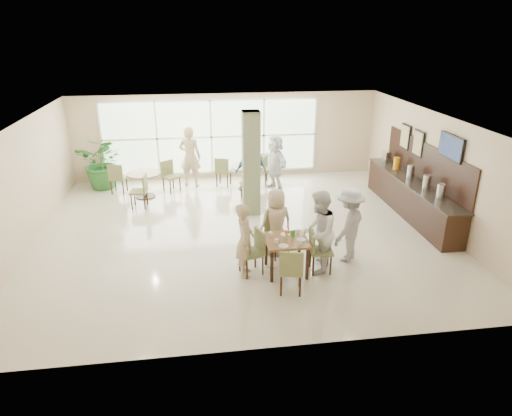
{
  "coord_description": "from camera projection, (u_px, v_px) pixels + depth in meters",
  "views": [
    {
      "loc": [
        -1.08,
        -10.38,
        4.83
      ],
      "look_at": [
        0.2,
        -1.2,
        1.1
      ],
      "focal_mm": 32.0,
      "sensor_mm": 36.0,
      "label": 1
    }
  ],
  "objects": [
    {
      "name": "teen_right",
      "position": [
        319.0,
        232.0,
        9.34
      ],
      "size": [
        0.96,
        1.06,
        1.77
      ],
      "primitive_type": "imported",
      "rotation": [
        0.0,
        0.0,
        -1.99
      ],
      "color": "white",
      "rests_on": "ground"
    },
    {
      "name": "buffet_counter",
      "position": [
        412.0,
        195.0,
        12.34
      ],
      "size": [
        0.64,
        4.7,
        1.95
      ],
      "color": "black",
      "rests_on": "ground"
    },
    {
      "name": "round_table_right",
      "position": [
        248.0,
        172.0,
        14.27
      ],
      "size": [
        1.04,
        1.04,
        0.75
      ],
      "color": "brown",
      "rests_on": "ground"
    },
    {
      "name": "tabletop_clutter",
      "position": [
        288.0,
        237.0,
        9.3
      ],
      "size": [
        0.74,
        0.73,
        0.21
      ],
      "color": "white",
      "rests_on": "main_table"
    },
    {
      "name": "chairs_table_right",
      "position": [
        246.0,
        175.0,
        14.26
      ],
      "size": [
        1.99,
        1.93,
        0.95
      ],
      "color": "olive",
      "rests_on": "ground"
    },
    {
      "name": "adult_a",
      "position": [
        251.0,
        172.0,
        13.37
      ],
      "size": [
        1.08,
        0.79,
        1.66
      ],
      "primitive_type": "imported",
      "rotation": [
        0.0,
        0.0,
        0.27
      ],
      "color": "#3F80BD",
      "rests_on": "ground"
    },
    {
      "name": "room_shell",
      "position": [
        241.0,
        166.0,
        10.84
      ],
      "size": [
        10.0,
        10.0,
        10.0
      ],
      "color": "white",
      "rests_on": "ground"
    },
    {
      "name": "teen_standing",
      "position": [
        349.0,
        225.0,
        9.8
      ],
      "size": [
        1.19,
        1.21,
        1.67
      ],
      "primitive_type": "imported",
      "rotation": [
        0.0,
        0.0,
        -2.32
      ],
      "color": "#A5A5A8",
      "rests_on": "ground"
    },
    {
      "name": "adult_standing",
      "position": [
        190.0,
        157.0,
        14.37
      ],
      "size": [
        0.81,
        0.65,
        1.93
      ],
      "primitive_type": "imported",
      "rotation": [
        0.0,
        0.0,
        2.85
      ],
      "color": "tan",
      "rests_on": "ground"
    },
    {
      "name": "column",
      "position": [
        251.0,
        164.0,
        12.11
      ],
      "size": [
        0.45,
        0.45,
        2.8
      ],
      "primitive_type": "cube",
      "color": "#676B4A",
      "rests_on": "ground"
    },
    {
      "name": "round_table_left",
      "position": [
        144.0,
        179.0,
        13.58
      ],
      "size": [
        0.99,
        0.99,
        0.75
      ],
      "color": "brown",
      "rests_on": "ground"
    },
    {
      "name": "window_bank",
      "position": [
        211.0,
        137.0,
        14.99
      ],
      "size": [
        7.0,
        0.04,
        7.0
      ],
      "color": "silver",
      "rests_on": "ground"
    },
    {
      "name": "teen_left",
      "position": [
        245.0,
        240.0,
        9.21
      ],
      "size": [
        0.45,
        0.62,
        1.58
      ],
      "primitive_type": "imported",
      "rotation": [
        0.0,
        0.0,
        1.44
      ],
      "color": "tan",
      "rests_on": "ground"
    },
    {
      "name": "main_table",
      "position": [
        286.0,
        244.0,
        9.37
      ],
      "size": [
        0.86,
        0.86,
        0.75
      ],
      "color": "brown",
      "rests_on": "ground"
    },
    {
      "name": "wall_tv",
      "position": [
        451.0,
        147.0,
        10.75
      ],
      "size": [
        0.06,
        1.0,
        0.58
      ],
      "color": "black",
      "rests_on": "ground"
    },
    {
      "name": "potted_plant",
      "position": [
        103.0,
        163.0,
        14.24
      ],
      "size": [
        1.89,
        1.89,
        1.67
      ],
      "primitive_type": "imported",
      "rotation": [
        0.0,
        0.0,
        -0.31
      ],
      "color": "#2A692A",
      "rests_on": "ground"
    },
    {
      "name": "chairs_main_table",
      "position": [
        285.0,
        252.0,
        9.41
      ],
      "size": [
        1.98,
        2.05,
        0.95
      ],
      "color": "olive",
      "rests_on": "ground"
    },
    {
      "name": "framed_art_b",
      "position": [
        405.0,
        137.0,
        13.07
      ],
      "size": [
        0.05,
        0.55,
        0.7
      ],
      "color": "black",
      "rests_on": "ground"
    },
    {
      "name": "chairs_table_left",
      "position": [
        143.0,
        182.0,
        13.61
      ],
      "size": [
        2.18,
        1.85,
        0.95
      ],
      "color": "olive",
      "rests_on": "ground"
    },
    {
      "name": "framed_art_a",
      "position": [
        418.0,
        143.0,
        12.34
      ],
      "size": [
        0.05,
        0.55,
        0.7
      ],
      "color": "black",
      "rests_on": "ground"
    },
    {
      "name": "adult_b",
      "position": [
        275.0,
        162.0,
        14.16
      ],
      "size": [
        1.22,
        1.74,
        1.72
      ],
      "primitive_type": "imported",
      "rotation": [
        0.0,
        0.0,
        -1.2
      ],
      "color": "white",
      "rests_on": "ground"
    },
    {
      "name": "ground",
      "position": [
        242.0,
        231.0,
        11.48
      ],
      "size": [
        10.0,
        10.0,
        0.0
      ],
      "primitive_type": "plane",
      "color": "beige",
      "rests_on": "ground"
    },
    {
      "name": "teen_far",
      "position": [
        276.0,
        222.0,
        10.12
      ],
      "size": [
        0.82,
        0.57,
        1.53
      ],
      "primitive_type": "imported",
      "rotation": [
        0.0,
        0.0,
        3.38
      ],
      "color": "tan",
      "rests_on": "ground"
    }
  ]
}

